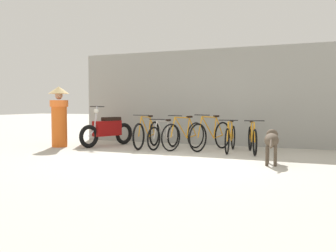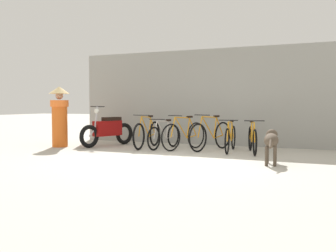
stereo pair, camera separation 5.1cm
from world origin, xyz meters
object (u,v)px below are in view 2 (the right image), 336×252
at_px(bicycle_1, 164,136).
at_px(bicycle_5, 252,139).
at_px(motorcycle, 108,130).
at_px(bicycle_3, 211,135).
at_px(bicycle_2, 184,135).
at_px(stray_dog, 271,140).
at_px(person_in_robes, 60,114).
at_px(bicycle_0, 147,134).
at_px(bicycle_4, 230,138).

height_order(bicycle_1, bicycle_5, bicycle_5).
bearing_deg(motorcycle, bicycle_3, 111.05).
xyz_separation_m(bicycle_1, bicycle_2, (0.56, 0.01, 0.05)).
relative_size(bicycle_3, stray_dog, 1.52).
xyz_separation_m(motorcycle, person_in_robes, (-1.11, -0.69, 0.46)).
bearing_deg(person_in_robes, bicycle_1, -138.83).
relative_size(bicycle_0, bicycle_2, 1.11).
height_order(bicycle_2, motorcycle, motorcycle).
xyz_separation_m(bicycle_0, bicycle_5, (2.84, -0.00, -0.04)).
bearing_deg(bicycle_2, bicycle_1, -69.61).
bearing_deg(bicycle_0, bicycle_5, 86.80).
bearing_deg(bicycle_4, bicycle_0, -94.96).
relative_size(bicycle_0, bicycle_5, 1.12).
bearing_deg(bicycle_5, bicycle_2, -108.15).
bearing_deg(person_in_robes, stray_dog, -161.52).
height_order(bicycle_3, bicycle_5, bicycle_3).
height_order(bicycle_3, motorcycle, motorcycle).
relative_size(bicycle_4, stray_dog, 1.51).
bearing_deg(stray_dog, bicycle_1, 55.22).
relative_size(bicycle_1, bicycle_3, 0.93).
xyz_separation_m(bicycle_1, bicycle_5, (2.34, -0.01, 0.00)).
distance_m(motorcycle, person_in_robes, 1.38).
relative_size(bicycle_4, bicycle_5, 1.08).
distance_m(bicycle_3, stray_dog, 2.49).
bearing_deg(bicycle_4, bicycle_3, -106.43).
bearing_deg(bicycle_1, bicycle_3, 103.99).
distance_m(stray_dog, person_in_robes, 5.94).
bearing_deg(bicycle_4, bicycle_2, -93.81).
xyz_separation_m(bicycle_0, bicycle_3, (1.74, 0.16, 0.01)).
xyz_separation_m(bicycle_3, bicycle_4, (0.54, -0.09, -0.04)).
bearing_deg(bicycle_2, motorcycle, -68.75).
bearing_deg(bicycle_4, bicycle_1, -94.56).
height_order(bicycle_0, bicycle_4, bicycle_0).
height_order(stray_dog, person_in_robes, person_in_robes).
bearing_deg(bicycle_3, stray_dog, 64.12).
relative_size(bicycle_0, bicycle_4, 1.04).
distance_m(bicycle_0, bicycle_5, 2.84).
distance_m(bicycle_5, stray_dog, 1.72).
bearing_deg(person_in_robes, bicycle_3, -141.03).
xyz_separation_m(motorcycle, stray_dog, (4.76, -1.52, 0.02)).
relative_size(bicycle_5, person_in_robes, 0.95).
xyz_separation_m(bicycle_1, stray_dog, (3.03, -1.57, 0.14)).
relative_size(bicycle_1, motorcycle, 0.86).
height_order(bicycle_3, person_in_robes, person_in_robes).
xyz_separation_m(bicycle_3, person_in_robes, (-4.08, -0.90, 0.53)).
relative_size(bicycle_5, stray_dog, 1.39).
distance_m(bicycle_0, bicycle_3, 1.75).
distance_m(bicycle_3, bicycle_5, 1.11).
distance_m(bicycle_5, motorcycle, 4.07).
relative_size(stray_dog, person_in_robes, 0.68).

